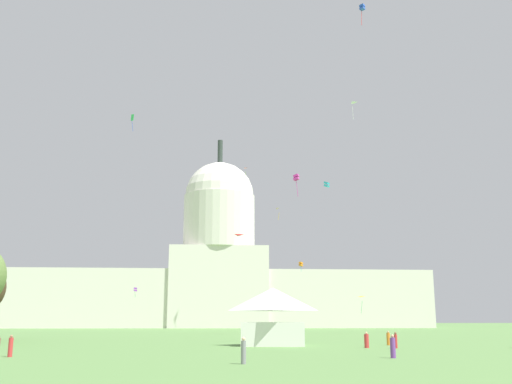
# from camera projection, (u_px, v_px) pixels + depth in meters

# --- Properties ---
(capitol_building) EXTENTS (143.82, 24.86, 66.07)m
(capitol_building) POSITION_uv_depth(u_px,v_px,m) (218.00, 274.00, 201.08)
(capitol_building) COLOR silver
(capitol_building) RESTS_ON ground_plane
(event_tent) EXTENTS (7.96, 6.90, 6.45)m
(event_tent) POSITION_uv_depth(u_px,v_px,m) (273.00, 316.00, 66.49)
(event_tent) COLOR white
(event_tent) RESTS_ON ground_plane
(person_red_front_center) EXTENTS (0.42, 0.42, 1.64)m
(person_red_front_center) POSITION_uv_depth(u_px,v_px,m) (396.00, 341.00, 60.05)
(person_red_front_center) COLOR red
(person_red_front_center) RESTS_ON ground_plane
(person_purple_back_right) EXTENTS (0.54, 0.54, 1.77)m
(person_purple_back_right) POSITION_uv_depth(u_px,v_px,m) (393.00, 347.00, 45.09)
(person_purple_back_right) COLOR #703D93
(person_purple_back_right) RESTS_ON ground_plane
(person_red_aisle_center) EXTENTS (0.50, 0.50, 1.71)m
(person_red_aisle_center) POSITION_uv_depth(u_px,v_px,m) (11.00, 347.00, 46.48)
(person_red_aisle_center) COLOR red
(person_red_aisle_center) RESTS_ON ground_plane
(person_orange_lawn_far_right) EXTENTS (0.52, 0.52, 1.60)m
(person_orange_lawn_far_right) POSITION_uv_depth(u_px,v_px,m) (388.00, 339.00, 67.03)
(person_orange_lawn_far_right) COLOR orange
(person_orange_lawn_far_right) RESTS_ON ground_plane
(person_red_mid_center) EXTENTS (0.63, 0.63, 1.64)m
(person_red_mid_center) POSITION_uv_depth(u_px,v_px,m) (367.00, 341.00, 60.84)
(person_red_mid_center) COLOR red
(person_red_mid_center) RESTS_ON ground_plane
(person_grey_back_center) EXTENTS (0.42, 0.42, 1.77)m
(person_grey_back_center) POSITION_uv_depth(u_px,v_px,m) (244.00, 351.00, 39.19)
(person_grey_back_center) COLOR gray
(person_grey_back_center) RESTS_ON ground_plane
(kite_white_high) EXTENTS (1.55, 1.72, 4.28)m
(kite_white_high) POSITION_uv_depth(u_px,v_px,m) (352.00, 104.00, 141.56)
(kite_white_high) COLOR white
(kite_yellow_low) EXTENTS (1.54, 1.49, 4.05)m
(kite_yellow_low) POSITION_uv_depth(u_px,v_px,m) (361.00, 299.00, 151.67)
(kite_yellow_low) COLOR yellow
(kite_green_high) EXTENTS (0.68, 0.39, 3.78)m
(kite_green_high) POSITION_uv_depth(u_px,v_px,m) (132.00, 119.00, 122.07)
(kite_green_high) COLOR green
(kite_pink_high) EXTENTS (1.24, 1.67, 3.31)m
(kite_pink_high) POSITION_uv_depth(u_px,v_px,m) (244.00, 169.00, 178.78)
(kite_pink_high) COLOR pink
(kite_orange_low) EXTENTS (1.09, 1.07, 2.23)m
(kite_orange_low) POSITION_uv_depth(u_px,v_px,m) (301.00, 264.00, 133.98)
(kite_orange_low) COLOR orange
(kite_magenta_mid) EXTENTS (1.35, 1.31, 4.45)m
(kite_magenta_mid) POSITION_uv_depth(u_px,v_px,m) (296.00, 178.00, 111.61)
(kite_magenta_mid) COLOR #D1339E
(kite_red_low) EXTENTS (1.37, 1.05, 0.31)m
(kite_red_low) POSITION_uv_depth(u_px,v_px,m) (238.00, 238.00, 93.16)
(kite_red_low) COLOR red
(kite_blue_high) EXTENTS (1.07, 1.07, 3.84)m
(kite_blue_high) POSITION_uv_depth(u_px,v_px,m) (362.00, 8.00, 97.23)
(kite_blue_high) COLOR blue
(kite_cyan_mid) EXTENTS (1.12, 1.11, 1.07)m
(kite_cyan_mid) POSITION_uv_depth(u_px,v_px,m) (327.00, 185.00, 101.87)
(kite_cyan_mid) COLOR #33BCDB
(kite_gold_mid) EXTENTS (0.95, 1.42, 2.94)m
(kite_gold_mid) POSITION_uv_depth(u_px,v_px,m) (280.00, 210.00, 142.72)
(kite_gold_mid) COLOR gold
(kite_violet_low) EXTENTS (0.95, 0.90, 2.64)m
(kite_violet_low) POSITION_uv_depth(u_px,v_px,m) (135.00, 289.00, 160.96)
(kite_violet_low) COLOR purple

